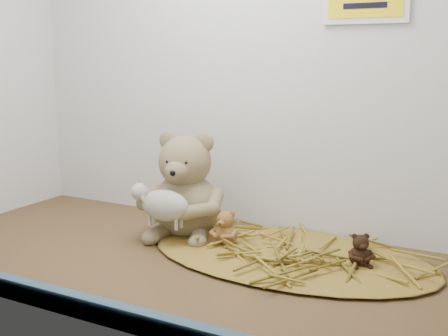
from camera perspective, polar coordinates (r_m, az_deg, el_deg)
The scene contains 7 objects.
alcove_shell at distance 118.90cm, azimuth -3.05°, elevation 12.94°, with size 120.40×60.20×90.40cm.
front_rail at distance 97.21cm, azimuth -14.59°, elevation -13.29°, with size 119.28×2.20×3.60cm, color #3A576F.
straw_bed at distance 119.63cm, azimuth 6.63°, elevation -8.81°, with size 62.01×36.01×1.20cm, color brown.
main_teddy at distance 130.60cm, azimuth -3.88°, elevation -1.65°, with size 19.87×20.97×24.64cm, color #8D8157, non-canonical shape.
toy_lamb at distance 124.14cm, azimuth -6.01°, elevation -3.80°, with size 14.98×9.14×9.68cm, color #B0A99D, non-canonical shape.
mini_teddy_tan at distance 123.41cm, azimuth 0.20°, elevation -5.87°, with size 6.34×6.69×7.86cm, color #985D31, non-canonical shape.
mini_teddy_brown at distance 114.73cm, azimuth 13.67°, elevation -7.91°, with size 5.29×5.58×6.56cm, color black, non-canonical shape.
Camera 1 is at (60.94, -93.05, 41.89)cm, focal length 45.00 mm.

